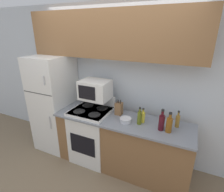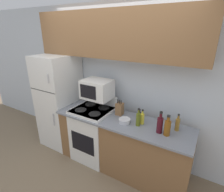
{
  "view_description": "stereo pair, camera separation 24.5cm",
  "coord_description": "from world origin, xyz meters",
  "px_view_note": "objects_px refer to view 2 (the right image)",
  "views": [
    {
      "loc": [
        1.17,
        -1.89,
        2.14
      ],
      "look_at": [
        0.17,
        0.26,
        1.24
      ],
      "focal_mm": 28.0,
      "sensor_mm": 36.0,
      "label": 1
    },
    {
      "loc": [
        1.38,
        -1.77,
        2.14
      ],
      "look_at": [
        0.17,
        0.26,
        1.24
      ],
      "focal_mm": 28.0,
      "sensor_mm": 36.0,
      "label": 2
    }
  ],
  "objects_px": {
    "refrigerator": "(60,101)",
    "knife_block": "(120,109)",
    "bottle_vinegar": "(177,124)",
    "bottle_olive_oil": "(138,119)",
    "microwave": "(97,89)",
    "bowl": "(125,121)",
    "bottle_wine_red": "(160,124)",
    "bottle_cooking_spray": "(142,118)",
    "stove": "(94,133)",
    "bottle_soy_sauce": "(139,116)",
    "bottle_whiskey": "(167,127)"
  },
  "relations": [
    {
      "from": "knife_block",
      "to": "bottle_vinegar",
      "type": "xyz_separation_m",
      "value": [
        0.87,
        -0.01,
        -0.0
      ]
    },
    {
      "from": "refrigerator",
      "to": "bottle_vinegar",
      "type": "distance_m",
      "value": 2.14
    },
    {
      "from": "bottle_soy_sauce",
      "to": "bottle_olive_oil",
      "type": "height_order",
      "value": "bottle_olive_oil"
    },
    {
      "from": "bottle_wine_red",
      "to": "bottle_cooking_spray",
      "type": "bearing_deg",
      "value": 161.13
    },
    {
      "from": "stove",
      "to": "bottle_vinegar",
      "type": "xyz_separation_m",
      "value": [
        1.31,
        0.11,
        0.5
      ]
    },
    {
      "from": "knife_block",
      "to": "bottle_whiskey",
      "type": "bearing_deg",
      "value": -13.91
    },
    {
      "from": "bottle_vinegar",
      "to": "knife_block",
      "type": "bearing_deg",
      "value": 179.1
    },
    {
      "from": "stove",
      "to": "knife_block",
      "type": "bearing_deg",
      "value": 16.1
    },
    {
      "from": "knife_block",
      "to": "bottle_olive_oil",
      "type": "bearing_deg",
      "value": -22.85
    },
    {
      "from": "microwave",
      "to": "stove",
      "type": "bearing_deg",
      "value": -106.99
    },
    {
      "from": "refrigerator",
      "to": "bottle_whiskey",
      "type": "height_order",
      "value": "refrigerator"
    },
    {
      "from": "bowl",
      "to": "bottle_wine_red",
      "type": "height_order",
      "value": "bottle_wine_red"
    },
    {
      "from": "bottle_whiskey",
      "to": "bottle_vinegar",
      "type": "bearing_deg",
      "value": 64.31
    },
    {
      "from": "bottle_vinegar",
      "to": "bottle_olive_oil",
      "type": "height_order",
      "value": "bottle_olive_oil"
    },
    {
      "from": "refrigerator",
      "to": "bowl",
      "type": "xyz_separation_m",
      "value": [
        1.45,
        -0.14,
        0.06
      ]
    },
    {
      "from": "stove",
      "to": "bottle_vinegar",
      "type": "relative_size",
      "value": 4.53
    },
    {
      "from": "bottle_wine_red",
      "to": "bottle_soy_sauce",
      "type": "relative_size",
      "value": 1.67
    },
    {
      "from": "bowl",
      "to": "bottle_olive_oil",
      "type": "xyz_separation_m",
      "value": [
        0.19,
        0.03,
        0.07
      ]
    },
    {
      "from": "stove",
      "to": "bottle_vinegar",
      "type": "bearing_deg",
      "value": 4.87
    },
    {
      "from": "bottle_cooking_spray",
      "to": "bottle_wine_red",
      "type": "bearing_deg",
      "value": -18.87
    },
    {
      "from": "microwave",
      "to": "bottle_whiskey",
      "type": "height_order",
      "value": "microwave"
    },
    {
      "from": "microwave",
      "to": "bowl",
      "type": "xyz_separation_m",
      "value": [
        0.59,
        -0.17,
        -0.32
      ]
    },
    {
      "from": "bottle_wine_red",
      "to": "knife_block",
      "type": "bearing_deg",
      "value": 165.04
    },
    {
      "from": "refrigerator",
      "to": "bottle_whiskey",
      "type": "distance_m",
      "value": 2.05
    },
    {
      "from": "refrigerator",
      "to": "microwave",
      "type": "xyz_separation_m",
      "value": [
        0.86,
        0.03,
        0.38
      ]
    },
    {
      "from": "knife_block",
      "to": "bottle_vinegar",
      "type": "relative_size",
      "value": 1.05
    },
    {
      "from": "microwave",
      "to": "bottle_vinegar",
      "type": "distance_m",
      "value": 1.3
    },
    {
      "from": "refrigerator",
      "to": "bottle_cooking_spray",
      "type": "relative_size",
      "value": 7.87
    },
    {
      "from": "bottle_cooking_spray",
      "to": "refrigerator",
      "type": "bearing_deg",
      "value": 178.89
    },
    {
      "from": "refrigerator",
      "to": "bottle_wine_red",
      "type": "height_order",
      "value": "refrigerator"
    },
    {
      "from": "knife_block",
      "to": "microwave",
      "type": "bearing_deg",
      "value": -176.72
    },
    {
      "from": "refrigerator",
      "to": "bottle_soy_sauce",
      "type": "bearing_deg",
      "value": 1.47
    },
    {
      "from": "bottle_olive_oil",
      "to": "bottle_whiskey",
      "type": "bearing_deg",
      "value": -4.87
    },
    {
      "from": "refrigerator",
      "to": "stove",
      "type": "relative_size",
      "value": 1.59
    },
    {
      "from": "refrigerator",
      "to": "bowl",
      "type": "bearing_deg",
      "value": -5.44
    },
    {
      "from": "bottle_vinegar",
      "to": "microwave",
      "type": "bearing_deg",
      "value": -179.58
    },
    {
      "from": "microwave",
      "to": "bottle_soy_sauce",
      "type": "bearing_deg",
      "value": 0.58
    },
    {
      "from": "stove",
      "to": "bottle_cooking_spray",
      "type": "bearing_deg",
      "value": 2.46
    },
    {
      "from": "bottle_whiskey",
      "to": "bottle_vinegar",
      "type": "relative_size",
      "value": 1.17
    },
    {
      "from": "knife_block",
      "to": "bottle_cooking_spray",
      "type": "xyz_separation_m",
      "value": [
        0.41,
        -0.09,
        -0.01
      ]
    },
    {
      "from": "refrigerator",
      "to": "knife_block",
      "type": "distance_m",
      "value": 1.27
    },
    {
      "from": "bottle_vinegar",
      "to": "bottle_cooking_spray",
      "type": "height_order",
      "value": "bottle_vinegar"
    },
    {
      "from": "stove",
      "to": "bowl",
      "type": "height_order",
      "value": "stove"
    },
    {
      "from": "microwave",
      "to": "bottle_wine_red",
      "type": "bearing_deg",
      "value": -8.38
    },
    {
      "from": "bottle_whiskey",
      "to": "bottle_wine_red",
      "type": "bearing_deg",
      "value": 173.69
    },
    {
      "from": "stove",
      "to": "knife_block",
      "type": "relative_size",
      "value": 4.3
    },
    {
      "from": "bottle_wine_red",
      "to": "microwave",
      "type": "bearing_deg",
      "value": 171.62
    },
    {
      "from": "bowl",
      "to": "microwave",
      "type": "bearing_deg",
      "value": 163.79
    },
    {
      "from": "microwave",
      "to": "bottle_cooking_spray",
      "type": "distance_m",
      "value": 0.86
    },
    {
      "from": "stove",
      "to": "bottle_whiskey",
      "type": "bearing_deg",
      "value": -3.26
    }
  ]
}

